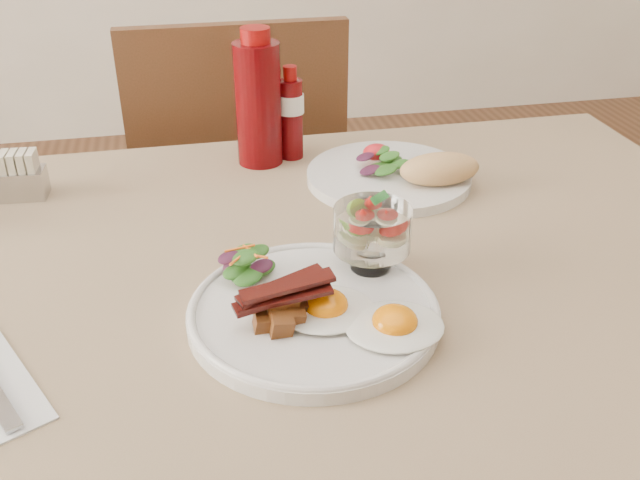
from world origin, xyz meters
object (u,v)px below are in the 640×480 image
(chair_far, at_px, (238,200))
(fruit_cup, at_px, (372,229))
(ketchup_bottle, at_px, (258,102))
(second_plate, at_px, (400,173))
(sugar_caddy, at_px, (17,178))
(hot_sauce_bottle, at_px, (291,114))
(table, at_px, (288,328))
(main_plate, at_px, (314,313))

(chair_far, bearing_deg, fruit_cup, -82.08)
(fruit_cup, relative_size, ketchup_bottle, 0.43)
(chair_far, relative_size, second_plate, 3.62)
(chair_far, bearing_deg, sugar_caddy, -132.76)
(chair_far, xyz_separation_m, sugar_caddy, (-0.35, -0.38, 0.26))
(fruit_cup, height_order, hot_sauce_bottle, hot_sauce_bottle)
(table, height_order, fruit_cup, fruit_cup)
(hot_sauce_bottle, bearing_deg, second_plate, -43.18)
(ketchup_bottle, bearing_deg, table, -92.55)
(table, relative_size, chair_far, 1.43)
(chair_far, distance_m, main_plate, 0.81)
(chair_far, relative_size, sugar_caddy, 11.44)
(sugar_caddy, bearing_deg, second_plate, -2.79)
(fruit_cup, bearing_deg, table, 158.61)
(sugar_caddy, bearing_deg, chair_far, 51.51)
(second_plate, height_order, sugar_caddy, sugar_caddy)
(ketchup_bottle, relative_size, hot_sauce_bottle, 1.42)
(sugar_caddy, bearing_deg, fruit_cup, -31.26)
(second_plate, relative_size, ketchup_bottle, 1.18)
(chair_far, xyz_separation_m, fruit_cup, (0.10, -0.70, 0.29))
(fruit_cup, distance_m, second_plate, 0.28)
(main_plate, relative_size, ketchup_bottle, 1.29)
(ketchup_bottle, distance_m, sugar_caddy, 0.38)
(hot_sauce_bottle, xyz_separation_m, sugar_caddy, (-0.42, -0.07, -0.04))
(fruit_cup, relative_size, hot_sauce_bottle, 0.61)
(second_plate, distance_m, hot_sauce_bottle, 0.21)
(fruit_cup, distance_m, ketchup_bottle, 0.39)
(chair_far, bearing_deg, second_plate, -64.57)
(chair_far, height_order, second_plate, chair_far)
(table, bearing_deg, fruit_cup, -21.39)
(hot_sauce_bottle, distance_m, sugar_caddy, 0.43)
(chair_far, height_order, fruit_cup, chair_far)
(chair_far, relative_size, fruit_cup, 9.96)
(second_plate, xyz_separation_m, ketchup_bottle, (-0.20, 0.13, 0.09))
(hot_sauce_bottle, bearing_deg, sugar_caddy, -170.95)
(chair_far, relative_size, hot_sauce_bottle, 6.06)
(sugar_caddy, bearing_deg, hot_sauce_bottle, 13.31)
(table, height_order, main_plate, main_plate)
(table, distance_m, fruit_cup, 0.19)
(main_plate, bearing_deg, ketchup_bottle, 89.74)
(second_plate, relative_size, hot_sauce_bottle, 1.67)
(chair_far, xyz_separation_m, hot_sauce_bottle, (0.07, -0.31, 0.30))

